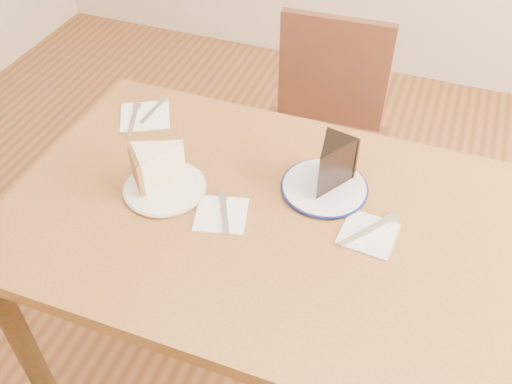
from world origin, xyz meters
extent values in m
plane|color=#522C15|center=(0.00, 0.00, 0.00)|extent=(4.00, 4.00, 0.00)
cube|color=#5A3518|center=(0.00, 0.00, 0.73)|extent=(1.20, 0.80, 0.04)
cylinder|color=#301E0E|center=(-0.54, -0.34, 0.35)|extent=(0.06, 0.06, 0.71)
cylinder|color=#301E0E|center=(-0.54, 0.34, 0.35)|extent=(0.06, 0.06, 0.71)
cylinder|color=#301E0E|center=(0.54, 0.34, 0.35)|extent=(0.06, 0.06, 0.71)
cube|color=#371A10|center=(0.00, 0.57, 0.47)|extent=(0.46, 0.46, 0.04)
cylinder|color=#371A10|center=(0.18, 0.76, 0.23)|extent=(0.04, 0.04, 0.45)
cylinder|color=#371A10|center=(-0.19, 0.74, 0.23)|extent=(0.04, 0.04, 0.45)
cylinder|color=#371A10|center=(0.20, 0.39, 0.23)|extent=(0.04, 0.04, 0.45)
cylinder|color=#371A10|center=(-0.18, 0.37, 0.23)|extent=(0.04, 0.04, 0.45)
cube|color=#371A10|center=(-0.01, 0.76, 0.69)|extent=(0.37, 0.05, 0.40)
cylinder|color=white|center=(-0.24, -0.01, 0.76)|extent=(0.20, 0.20, 0.01)
cylinder|color=white|center=(0.13, 0.13, 0.76)|extent=(0.21, 0.21, 0.01)
cube|color=white|center=(-0.08, -0.04, 0.75)|extent=(0.15, 0.15, 0.00)
cube|color=white|center=(0.26, 0.02, 0.75)|extent=(0.13, 0.13, 0.00)
cube|color=white|center=(-0.44, 0.25, 0.75)|extent=(0.19, 0.19, 0.00)
cube|color=silver|center=(-0.07, -0.04, 0.76)|extent=(0.08, 0.13, 0.00)
cube|color=white|center=(0.26, 0.03, 0.76)|extent=(0.12, 0.15, 0.00)
cube|color=silver|center=(-0.42, 0.28, 0.76)|extent=(0.02, 0.14, 0.00)
cube|color=silver|center=(-0.46, 0.21, 0.76)|extent=(0.07, 0.15, 0.00)
camera|label=1|loc=(0.33, -0.89, 1.72)|focal=40.00mm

